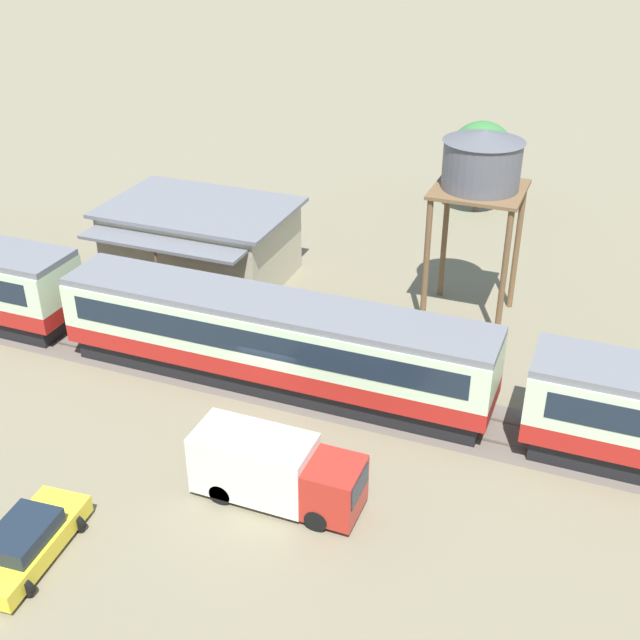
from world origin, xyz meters
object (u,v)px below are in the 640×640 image
object	(u,v)px
yard_tree_1	(481,155)
water_tower	(482,166)
parked_car_yellow	(27,542)
delivery_truck_red	(274,470)
passenger_train	(278,339)
station_building	(201,241)

from	to	relation	value
yard_tree_1	water_tower	bearing A→B (deg)	-79.80
parked_car_yellow	yard_tree_1	bearing A→B (deg)	-15.87
water_tower	delivery_truck_red	distance (m)	17.05
passenger_train	parked_car_yellow	xyz separation A→B (m)	(-3.33, -12.01, -1.54)
yard_tree_1	delivery_truck_red	bearing A→B (deg)	-91.52
station_building	passenger_train	bearing A→B (deg)	-45.03
station_building	parked_car_yellow	bearing A→B (deg)	-76.69
water_tower	passenger_train	bearing A→B (deg)	-124.71
station_building	water_tower	bearing A→B (deg)	2.98
water_tower	delivery_truck_red	xyz separation A→B (m)	(-3.33, -15.48, -6.35)
station_building	parked_car_yellow	xyz separation A→B (m)	(4.76, -20.11, -1.40)
passenger_train	yard_tree_1	bearing A→B (deg)	81.15
station_building	water_tower	size ratio (longest dim) A/B	1.04
delivery_truck_red	yard_tree_1	bearing A→B (deg)	88.48
water_tower	delivery_truck_red	bearing A→B (deg)	-102.13
parked_car_yellow	yard_tree_1	size ratio (longest dim) A/B	0.81
passenger_train	water_tower	distance (m)	12.05
delivery_truck_red	yard_tree_1	size ratio (longest dim) A/B	1.02
water_tower	delivery_truck_red	world-z (taller)	water_tower
passenger_train	water_tower	size ratio (longest dim) A/B	6.30
water_tower	yard_tree_1	world-z (taller)	water_tower
water_tower	yard_tree_1	bearing A→B (deg)	100.20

